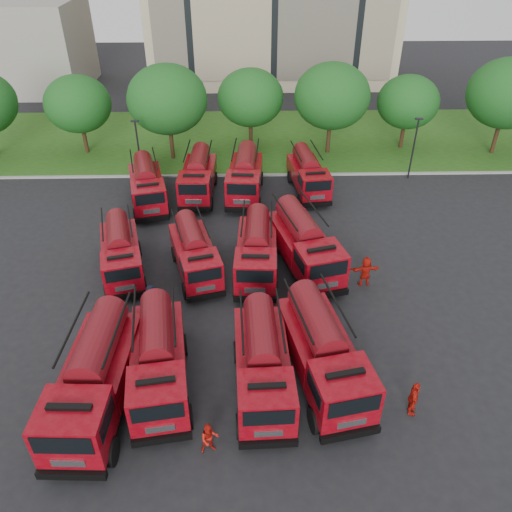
{
  "coord_description": "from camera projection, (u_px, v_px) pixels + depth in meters",
  "views": [
    {
      "loc": [
        -1.56,
        -20.36,
        18.34
      ],
      "look_at": [
        -1.0,
        3.46,
        1.8
      ],
      "focal_mm": 35.0,
      "sensor_mm": 36.0,
      "label": 1
    }
  ],
  "objects": [
    {
      "name": "fire_truck_1",
      "position": [
        158.0,
        359.0,
        22.59
      ],
      "size": [
        3.44,
        7.35,
        3.22
      ],
      "rotation": [
        0.0,
        0.0,
        0.15
      ],
      "color": "black",
      "rests_on": "ground"
    },
    {
      "name": "firefighter_0",
      "position": [
        263.0,
        410.0,
        22.23
      ],
      "size": [
        0.86,
        0.77,
        1.92
      ],
      "primitive_type": "imported",
      "rotation": [
        0.0,
        0.0,
        0.47
      ],
      "color": "#B9170E",
      "rests_on": "ground"
    },
    {
      "name": "curb",
      "position": [
        264.0,
        175.0,
        41.87
      ],
      "size": [
        70.0,
        0.3,
        0.14
      ],
      "primitive_type": "cube",
      "color": "gray",
      "rests_on": "ground"
    },
    {
      "name": "lamp_post_0",
      "position": [
        138.0,
        147.0,
        39.49
      ],
      "size": [
        0.6,
        0.25,
        5.11
      ],
      "color": "black",
      "rests_on": "ground"
    },
    {
      "name": "firefighter_1",
      "position": [
        210.0,
        450.0,
        20.6
      ],
      "size": [
        0.84,
        0.58,
        1.57
      ],
      "primitive_type": "imported",
      "rotation": [
        0.0,
        0.0,
        0.23
      ],
      "color": "#B9170E",
      "rests_on": "ground"
    },
    {
      "name": "fire_truck_6",
      "position": [
        257.0,
        250.0,
        29.9
      ],
      "size": [
        2.81,
        6.97,
        3.12
      ],
      "rotation": [
        0.0,
        0.0,
        -0.05
      ],
      "color": "black",
      "rests_on": "ground"
    },
    {
      "name": "tree_5",
      "position": [
        408.0,
        102.0,
        44.28
      ],
      "size": [
        5.46,
        5.46,
        6.68
      ],
      "color": "#382314",
      "rests_on": "ground"
    },
    {
      "name": "fire_truck_3",
      "position": [
        323.0,
        352.0,
        22.84
      ],
      "size": [
        3.98,
        7.81,
        3.39
      ],
      "rotation": [
        0.0,
        0.0,
        0.2
      ],
      "color": "black",
      "rests_on": "ground"
    },
    {
      "name": "fire_truck_11",
      "position": [
        308.0,
        174.0,
        38.77
      ],
      "size": [
        2.98,
        6.7,
        2.95
      ],
      "rotation": [
        0.0,
        0.0,
        0.12
      ],
      "color": "black",
      "rests_on": "ground"
    },
    {
      "name": "fire_truck_10",
      "position": [
        245.0,
        175.0,
        38.22
      ],
      "size": [
        3.01,
        7.26,
        3.23
      ],
      "rotation": [
        0.0,
        0.0,
        -0.07
      ],
      "color": "black",
      "rests_on": "ground"
    },
    {
      "name": "ground",
      "position": [
        276.0,
        319.0,
        27.21
      ],
      "size": [
        140.0,
        140.0,
        0.0
      ],
      "primitive_type": "plane",
      "color": "black",
      "rests_on": "ground"
    },
    {
      "name": "side_building",
      "position": [
        7.0,
        45.0,
        59.91
      ],
      "size": [
        18.0,
        12.0,
        10.0
      ],
      "primitive_type": "cube",
      "color": "gray",
      "rests_on": "ground"
    },
    {
      "name": "lamp_post_1",
      "position": [
        414.0,
        145.0,
        39.91
      ],
      "size": [
        0.6,
        0.25,
        5.11
      ],
      "color": "black",
      "rests_on": "ground"
    },
    {
      "name": "firefighter_5",
      "position": [
        363.0,
        284.0,
        29.74
      ],
      "size": [
        1.84,
        0.91,
        1.92
      ],
      "primitive_type": "imported",
      "rotation": [
        0.0,
        0.0,
        3.22
      ],
      "color": "#B9170E",
      "rests_on": "ground"
    },
    {
      "name": "fire_truck_8",
      "position": [
        147.0,
        185.0,
        37.03
      ],
      "size": [
        3.84,
        7.15,
        3.09
      ],
      "rotation": [
        0.0,
        0.0,
        0.23
      ],
      "color": "black",
      "rests_on": "ground"
    },
    {
      "name": "tree_4",
      "position": [
        332.0,
        96.0,
        42.82
      ],
      "size": [
        6.55,
        6.55,
        8.01
      ],
      "color": "#382314",
      "rests_on": "ground"
    },
    {
      "name": "fire_truck_2",
      "position": [
        263.0,
        363.0,
        22.43
      ],
      "size": [
        2.76,
        7.04,
        3.17
      ],
      "rotation": [
        0.0,
        0.0,
        0.04
      ],
      "color": "black",
      "rests_on": "ground"
    },
    {
      "name": "fire_truck_5",
      "position": [
        195.0,
        253.0,
        29.9
      ],
      "size": [
        3.78,
        6.71,
        2.9
      ],
      "rotation": [
        0.0,
        0.0,
        0.27
      ],
      "color": "black",
      "rests_on": "ground"
    },
    {
      "name": "tree_3",
      "position": [
        251.0,
        98.0,
        44.23
      ],
      "size": [
        5.88,
        5.88,
        7.19
      ],
      "color": "#382314",
      "rests_on": "ground"
    },
    {
      "name": "tree_2",
      "position": [
        167.0,
        99.0,
        41.66
      ],
      "size": [
        6.72,
        6.72,
        8.22
      ],
      "color": "#382314",
      "rests_on": "ground"
    },
    {
      "name": "tree_1",
      "position": [
        78.0,
        104.0,
        43.19
      ],
      "size": [
        5.71,
        5.71,
        6.98
      ],
      "color": "#382314",
      "rests_on": "ground"
    },
    {
      "name": "fire_truck_7",
      "position": [
        304.0,
        244.0,
        30.22
      ],
      "size": [
        4.37,
        7.85,
        3.39
      ],
      "rotation": [
        0.0,
        0.0,
        0.26
      ],
      "color": "black",
      "rests_on": "ground"
    },
    {
      "name": "tree_6",
      "position": [
        508.0,
        93.0,
        42.55
      ],
      "size": [
        6.89,
        6.89,
        8.42
      ],
      "color": "#382314",
      "rests_on": "ground"
    },
    {
      "name": "firefighter_3",
      "position": [
        357.0,
        400.0,
        22.69
      ],
      "size": [
        1.04,
        0.6,
        1.55
      ],
      "primitive_type": "imported",
      "rotation": [
        0.0,
        0.0,
        3.05
      ],
      "color": "#B9170E",
      "rests_on": "ground"
    },
    {
      "name": "fire_truck_0",
      "position": [
        95.0,
        377.0,
        21.5
      ],
      "size": [
        3.1,
        7.83,
        3.51
      ],
      "rotation": [
        0.0,
        0.0,
        -0.04
      ],
      "color": "black",
      "rests_on": "ground"
    },
    {
      "name": "firefighter_4",
      "position": [
        154.0,
        314.0,
        27.57
      ],
      "size": [
        1.11,
        0.95,
        1.91
      ],
      "primitive_type": "imported",
      "rotation": [
        0.0,
        0.0,
        2.7
      ],
      "color": "black",
      "rests_on": "ground"
    },
    {
      "name": "lawn",
      "position": [
        261.0,
        139.0,
        48.52
      ],
      "size": [
        70.0,
        16.0,
        0.12
      ],
      "primitive_type": "cube",
      "color": "#1E4813",
      "rests_on": "ground"
    },
    {
      "name": "firefighter_2",
      "position": [
        410.0,
        412.0,
        22.15
      ],
      "size": [
        0.87,
        1.21,
        1.85
      ],
      "primitive_type": "imported",
      "rotation": [
        0.0,
        0.0,
        1.31
      ],
      "color": "#B9170E",
      "rests_on": "ground"
    },
    {
      "name": "fire_truck_4",
      "position": [
        121.0,
        252.0,
        29.95
      ],
      "size": [
        3.72,
        6.75,
        2.92
      ],
      "rotation": [
        0.0,
        0.0,
        0.25
      ],
      "color": "black",
      "rests_on": "ground"
    },
    {
      "name": "fire_truck_9",
      "position": [
        198.0,
        176.0,
        38.25
      ],
      "size": [
        2.7,
        6.95,
        3.13
      ],
      "rotation": [
        0.0,
        0.0,
        -0.03
      ],
      "color": "black",
      "rests_on": "ground"
    }
  ]
}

